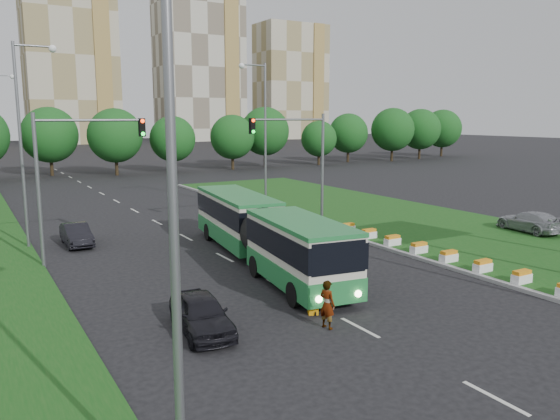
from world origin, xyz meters
TOP-DOWN VIEW (x-y plane):
  - ground at (0.00, 0.00)m, footprint 360.00×360.00m
  - grass_median at (13.00, 8.00)m, footprint 14.00×60.00m
  - median_kerb at (6.05, 8.00)m, footprint 0.30×60.00m
  - lane_markings at (-3.00, 20.00)m, footprint 0.20×100.00m
  - flower_planters at (6.70, -0.30)m, footprint 1.10×15.90m
  - traffic_mast_median at (4.78, 10.00)m, footprint 5.76×0.32m
  - traffic_mast_left at (-10.38, 9.00)m, footprint 5.76×0.32m
  - street_lamps at (-3.00, 10.00)m, footprint 36.00×60.00m
  - tree_line at (10.00, 55.00)m, footprint 120.00×8.00m
  - apartment_tower_ceast at (15.00, 150.00)m, footprint 25.00×15.00m
  - apartment_tower_east at (55.00, 150.00)m, footprint 27.00×15.00m
  - midrise_east at (90.00, 150.00)m, footprint 24.00×14.00m
  - articulated_bus at (-1.86, 3.94)m, footprint 2.67×17.11m
  - car_left_near at (-8.26, -3.38)m, footprint 2.12×4.34m
  - car_left_far at (-9.57, 13.31)m, footprint 1.41×4.03m
  - car_median at (17.37, 1.30)m, footprint 2.52×4.98m
  - pedestrian at (-4.09, -5.41)m, footprint 0.59×0.76m
  - shopping_trolley at (-3.72, -3.93)m, footprint 0.39×0.41m

SIDE VIEW (x-z plane):
  - ground at x=0.00m, z-range 0.00..0.00m
  - lane_markings at x=-3.00m, z-range -0.01..0.01m
  - grass_median at x=13.00m, z-range 0.00..0.15m
  - median_kerb at x=6.05m, z-range 0.00..0.18m
  - shopping_trolley at x=-3.72m, z-range 0.00..0.66m
  - flower_planters at x=6.70m, z-range 0.15..0.75m
  - car_left_far at x=-9.57m, z-range 0.00..1.33m
  - car_left_near at x=-8.26m, z-range 0.00..1.42m
  - car_median at x=17.37m, z-range 0.15..1.54m
  - pedestrian at x=-4.09m, z-range 0.00..1.85m
  - articulated_bus at x=-1.86m, z-range 0.32..3.13m
  - tree_line at x=10.00m, z-range 0.00..9.00m
  - traffic_mast_median at x=4.78m, z-range 1.35..9.35m
  - traffic_mast_left at x=-10.38m, z-range 1.35..9.35m
  - street_lamps at x=-3.00m, z-range 0.00..12.00m
  - midrise_east at x=90.00m, z-range 0.00..40.00m
  - apartment_tower_east at x=55.00m, z-range 0.00..47.00m
  - apartment_tower_ceast at x=15.00m, z-range 0.00..50.00m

